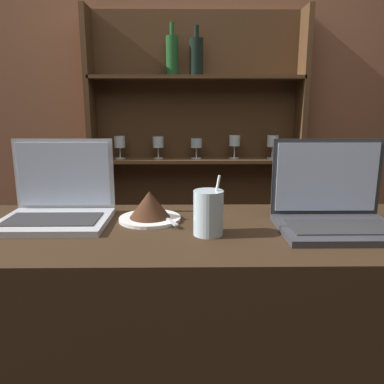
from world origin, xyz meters
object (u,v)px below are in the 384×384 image
Objects in this scene: laptop_far at (335,209)px; cake_plate at (150,208)px; water_glass at (208,213)px; laptop_near at (58,204)px.

laptop_far reaches higher than cake_plate.
water_glass reaches higher than cake_plate.
laptop_near is 0.95× the size of laptop_far.
laptop_near is at bearing 179.17° from cake_plate.
laptop_near is 1.93× the size of water_glass.
laptop_far is at bearing -5.63° from laptop_near.
laptop_far is at bearing 8.81° from water_glass.
laptop_near is 0.47m from water_glass.
water_glass is (-0.36, -0.06, 0.01)m from laptop_far.
laptop_far is 0.37m from water_glass.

